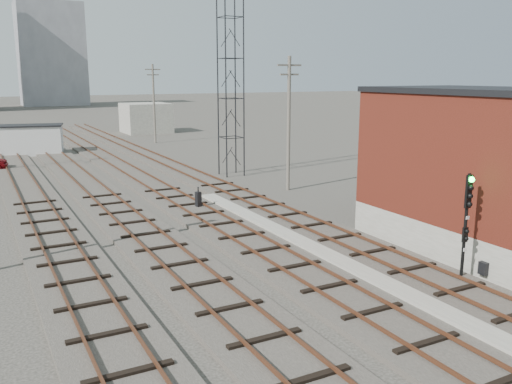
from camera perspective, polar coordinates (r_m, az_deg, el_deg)
ground at (r=65.02m, az=-16.55°, el=4.84°), size 320.00×320.00×0.00m
track_right at (r=45.56m, az=-8.16°, el=2.41°), size 3.20×90.00×0.39m
track_mid_right at (r=44.40m, az=-13.03°, el=1.96°), size 3.20×90.00×0.39m
track_mid_left at (r=43.59m, az=-18.11°, el=1.48°), size 3.20×90.00×0.39m
track_left at (r=43.13m, az=-23.34°, el=0.97°), size 3.20×90.00×0.39m
platform_curb at (r=22.97m, az=8.63°, el=-7.33°), size 0.90×28.00×0.26m
brick_building at (r=25.53m, az=24.40°, el=1.81°), size 6.54×12.20×7.22m
lattice_tower at (r=42.35m, az=-2.69°, el=11.84°), size 1.60×1.60×15.00m
utility_pole_right_a at (r=36.76m, az=3.46°, el=7.56°), size 1.80×0.24×9.00m
utility_pole_right_b at (r=64.28m, az=-10.70°, el=9.35°), size 1.80×0.24×9.00m
apartment_right at (r=154.79m, az=-20.74°, el=13.37°), size 16.00×12.00×26.00m
shed_right at (r=76.64m, az=-11.51°, el=7.65°), size 6.00×6.00×4.00m
signal_mast at (r=21.87m, az=21.29°, el=-2.59°), size 0.40×0.41×4.19m
switch_stand at (r=31.94m, az=-6.09°, el=-0.82°), size 0.35×0.35×1.27m
site_trailer at (r=58.46m, az=-23.09°, el=5.08°), size 7.54×4.49×2.97m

